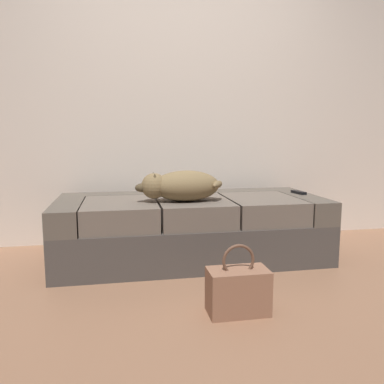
{
  "coord_description": "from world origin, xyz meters",
  "views": [
    {
      "loc": [
        -0.52,
        -1.88,
        0.94
      ],
      "look_at": [
        0.0,
        0.91,
        0.52
      ],
      "focal_mm": 36.11,
      "sensor_mm": 36.0,
      "label": 1
    }
  ],
  "objects_px": {
    "handbag": "(238,290)",
    "tv_remote": "(299,192)",
    "couch": "(191,228)",
    "dog_tan": "(181,186)"
  },
  "relations": [
    {
      "from": "dog_tan",
      "to": "tv_remote",
      "type": "relative_size",
      "value": 4.34
    },
    {
      "from": "dog_tan",
      "to": "tv_remote",
      "type": "xyz_separation_m",
      "value": [
        0.99,
        0.18,
        -0.1
      ]
    },
    {
      "from": "couch",
      "to": "tv_remote",
      "type": "height_order",
      "value": "tv_remote"
    },
    {
      "from": "dog_tan",
      "to": "handbag",
      "type": "bearing_deg",
      "value": -78.06
    },
    {
      "from": "handbag",
      "to": "tv_remote",
      "type": "bearing_deg",
      "value": 50.88
    },
    {
      "from": "tv_remote",
      "to": "couch",
      "type": "bearing_deg",
      "value": 170.1
    },
    {
      "from": "tv_remote",
      "to": "handbag",
      "type": "distance_m",
      "value": 1.35
    },
    {
      "from": "dog_tan",
      "to": "handbag",
      "type": "distance_m",
      "value": 0.96
    },
    {
      "from": "couch",
      "to": "handbag",
      "type": "distance_m",
      "value": 0.99
    },
    {
      "from": "handbag",
      "to": "couch",
      "type": "bearing_deg",
      "value": 94.32
    }
  ]
}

